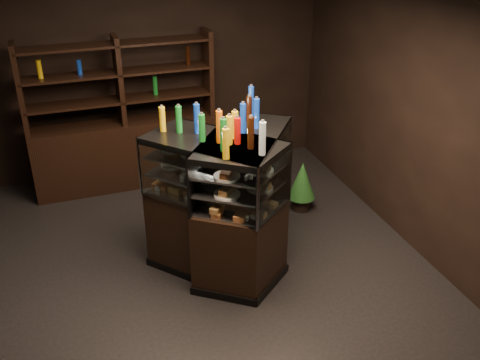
% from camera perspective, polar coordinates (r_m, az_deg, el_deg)
% --- Properties ---
extents(ground, '(5.00, 5.00, 0.00)m').
position_cam_1_polar(ground, '(5.75, -6.09, -8.88)').
color(ground, black).
rests_on(ground, ground).
extents(room_shell, '(5.02, 5.02, 3.01)m').
position_cam_1_polar(room_shell, '(4.89, -7.19, 9.98)').
color(room_shell, black).
rests_on(room_shell, ground).
extents(display_case, '(1.63, 1.48, 1.45)m').
position_cam_1_polar(display_case, '(5.43, -1.13, -4.88)').
color(display_case, black).
rests_on(display_case, ground).
extents(food_display, '(1.19, 1.10, 0.45)m').
position_cam_1_polar(food_display, '(5.13, -1.17, 0.94)').
color(food_display, '#C78647').
rests_on(food_display, display_case).
extents(bottles_top, '(1.02, 0.96, 0.30)m').
position_cam_1_polar(bottles_top, '(4.95, -1.25, 6.05)').
color(bottles_top, '#D8590A').
rests_on(bottles_top, display_case).
extents(potted_conifer, '(0.34, 0.34, 0.72)m').
position_cam_1_polar(potted_conifer, '(6.56, 6.66, 0.05)').
color(potted_conifer, black).
rests_on(potted_conifer, ground).
extents(back_shelving, '(2.40, 0.54, 2.00)m').
position_cam_1_polar(back_shelving, '(7.22, -12.13, 3.90)').
color(back_shelving, black).
rests_on(back_shelving, ground).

